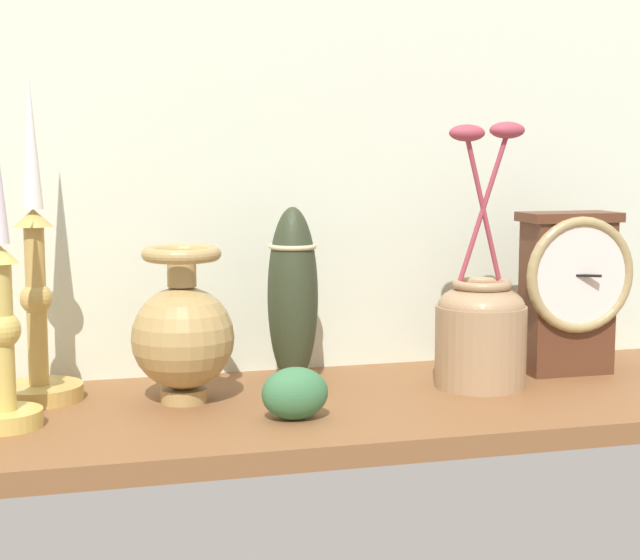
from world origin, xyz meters
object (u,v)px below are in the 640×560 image
at_px(candlestick_tall_left, 1,318).
at_px(brass_vase_bulbous, 183,332).
at_px(candlestick_tall_center, 36,301).
at_px(mantel_clock, 570,288).
at_px(brass_vase_jar, 481,326).
at_px(tall_ceramic_vase, 293,295).

xyz_separation_m(candlestick_tall_left, brass_vase_bulbous, (0.19, 0.06, -0.03)).
bearing_deg(candlestick_tall_center, brass_vase_bulbous, -18.52).
bearing_deg(mantel_clock, brass_vase_bulbous, -177.75).
height_order(mantel_clock, candlestick_tall_center, candlestick_tall_center).
relative_size(brass_vase_jar, tall_ceramic_vase, 1.46).
xyz_separation_m(mantel_clock, brass_vase_jar, (-0.14, -0.04, -0.04)).
distance_m(candlestick_tall_left, candlestick_tall_center, 0.12).
bearing_deg(tall_ceramic_vase, candlestick_tall_center, 179.95).
relative_size(candlestick_tall_center, tall_ceramic_vase, 1.72).
bearing_deg(brass_vase_bulbous, candlestick_tall_center, 161.48).
bearing_deg(tall_ceramic_vase, brass_vase_jar, -17.92).
relative_size(mantel_clock, candlestick_tall_left, 0.62).
distance_m(brass_vase_jar, tall_ceramic_vase, 0.23).
bearing_deg(candlestick_tall_center, brass_vase_jar, -7.76).
distance_m(candlestick_tall_center, brass_vase_jar, 0.52).
bearing_deg(brass_vase_bulbous, candlestick_tall_left, -163.75).
bearing_deg(mantel_clock, candlestick_tall_center, 177.05).
height_order(candlestick_tall_left, brass_vase_jar, candlestick_tall_left).
distance_m(mantel_clock, brass_vase_jar, 0.15).
relative_size(candlestick_tall_left, tall_ceramic_vase, 1.53).
relative_size(candlestick_tall_center, brass_vase_bulbous, 2.11).
bearing_deg(mantel_clock, candlestick_tall_left, -173.73).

